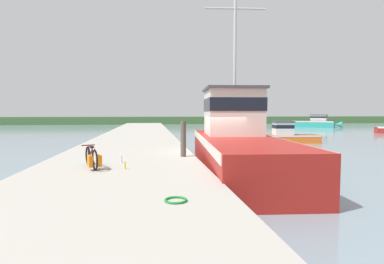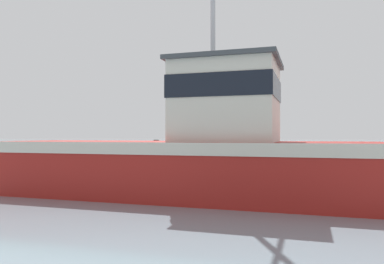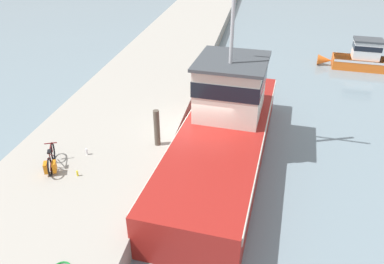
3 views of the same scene
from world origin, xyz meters
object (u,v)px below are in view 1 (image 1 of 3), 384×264
Objects in this scene: bicycle_touring at (92,158)px; mooring_post at (183,139)px; water_bottle_on_curb at (121,159)px; water_bottle_by_bike at (125,166)px; boat_orange_near at (286,135)px; boat_blue_far at (316,122)px; fishing_boat_main at (235,142)px.

mooring_post reaches higher than bicycle_touring.
water_bottle_on_curb is 1.21× the size of water_bottle_by_bike.
bicycle_touring reaches higher than water_bottle_by_bike.
mooring_post is 3.40m from water_bottle_by_bike.
mooring_post is at bearing 144.91° from boat_orange_near.
boat_orange_near reaches higher than bicycle_touring.
mooring_post is at bearing 12.16° from bicycle_touring.
boat_orange_near is 16.54m from mooring_post.
boat_orange_near is at bearing 24.27° from bicycle_touring.
mooring_post is (-10.61, -12.66, 0.90)m from boat_orange_near.
bicycle_touring is (-31.75, -40.46, 0.26)m from boat_blue_far.
water_bottle_on_curb is (-30.93, -39.35, 0.04)m from boat_blue_far.
boat_blue_far is at bearing 59.93° from fishing_boat_main.
mooring_post is at bearing 1.83° from boat_blue_far.
boat_blue_far is at bearing 53.27° from mooring_post.
bicycle_touring is at bearing 0.44° from boat_blue_far.
boat_blue_far is 31.14m from boat_orange_near.
bicycle_touring is 1.39m from water_bottle_on_curb.
boat_orange_near is 24.05× the size of water_bottle_on_curb.
mooring_post is (-2.56, -1.05, 0.26)m from fishing_boat_main.
fishing_boat_main is 8.80× the size of mooring_post.
mooring_post is at bearing 48.59° from water_bottle_by_bike.
water_bottle_by_bike is (-2.21, -2.50, -0.64)m from mooring_post.
mooring_post is 2.79m from water_bottle_on_curb.
bicycle_touring is (-13.89, -14.95, 0.49)m from boat_orange_near.
boat_orange_near is at bearing 50.02° from mooring_post.
water_bottle_on_curb is (0.83, 1.10, -0.21)m from bicycle_touring.
fishing_boat_main is at bearing 150.15° from boat_orange_near.
bicycle_touring reaches higher than water_bottle_on_curb.
fishing_boat_main is 8.36× the size of bicycle_touring.
fishing_boat_main is at bearing 6.93° from bicycle_touring.
boat_blue_far is 34.97× the size of water_bottle_by_bike.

